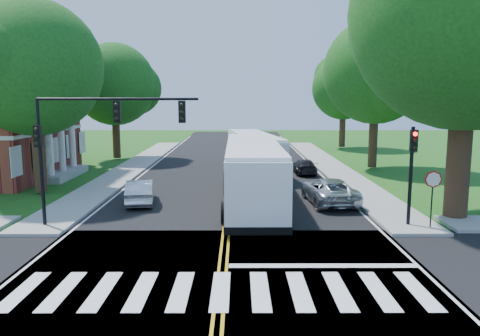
{
  "coord_description": "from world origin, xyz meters",
  "views": [
    {
      "loc": [
        0.56,
        -13.97,
        5.82
      ],
      "look_at": [
        0.61,
        8.62,
        2.4
      ],
      "focal_mm": 35.0,
      "sensor_mm": 36.0,
      "label": 1
    }
  ],
  "objects_px": {
    "dark_sedan": "(304,166)",
    "bus_follow": "(254,152)",
    "suv": "(329,191)",
    "signal_ne": "(412,163)",
    "hatchback": "(140,192)",
    "signal_nw": "(92,131)",
    "bus_lead": "(253,172)"
  },
  "relations": [
    {
      "from": "dark_sedan",
      "to": "bus_follow",
      "type": "bearing_deg",
      "value": -11.61
    },
    {
      "from": "suv",
      "to": "dark_sedan",
      "type": "relative_size",
      "value": 1.31
    },
    {
      "from": "signal_ne",
      "to": "suv",
      "type": "relative_size",
      "value": 0.86
    },
    {
      "from": "hatchback",
      "to": "suv",
      "type": "height_order",
      "value": "suv"
    },
    {
      "from": "dark_sedan",
      "to": "hatchback",
      "type": "bearing_deg",
      "value": 41.54
    },
    {
      "from": "signal_nw",
      "to": "dark_sedan",
      "type": "xyz_separation_m",
      "value": [
        11.39,
        15.04,
        -3.8
      ]
    },
    {
      "from": "bus_lead",
      "to": "bus_follow",
      "type": "distance_m",
      "value": 10.95
    },
    {
      "from": "signal_nw",
      "to": "bus_follow",
      "type": "bearing_deg",
      "value": 64.09
    },
    {
      "from": "bus_lead",
      "to": "hatchback",
      "type": "relative_size",
      "value": 3.23
    },
    {
      "from": "bus_lead",
      "to": "bus_follow",
      "type": "xyz_separation_m",
      "value": [
        0.44,
        10.94,
        -0.19
      ]
    },
    {
      "from": "bus_follow",
      "to": "suv",
      "type": "relative_size",
      "value": 2.34
    },
    {
      "from": "bus_lead",
      "to": "hatchback",
      "type": "bearing_deg",
      "value": -1.83
    },
    {
      "from": "signal_ne",
      "to": "hatchback",
      "type": "bearing_deg",
      "value": 159.74
    },
    {
      "from": "signal_nw",
      "to": "bus_lead",
      "type": "xyz_separation_m",
      "value": [
        7.16,
        4.69,
        -2.58
      ]
    },
    {
      "from": "signal_nw",
      "to": "dark_sedan",
      "type": "distance_m",
      "value": 19.25
    },
    {
      "from": "bus_lead",
      "to": "dark_sedan",
      "type": "xyz_separation_m",
      "value": [
        4.23,
        10.36,
        -1.22
      ]
    },
    {
      "from": "signal_ne",
      "to": "hatchback",
      "type": "relative_size",
      "value": 1.09
    },
    {
      "from": "dark_sedan",
      "to": "suv",
      "type": "bearing_deg",
      "value": 87.22
    },
    {
      "from": "signal_ne",
      "to": "bus_lead",
      "type": "relative_size",
      "value": 0.34
    },
    {
      "from": "hatchback",
      "to": "dark_sedan",
      "type": "distance_m",
      "value": 14.58
    },
    {
      "from": "signal_nw",
      "to": "bus_follow",
      "type": "distance_m",
      "value": 17.59
    },
    {
      "from": "bus_follow",
      "to": "hatchback",
      "type": "distance_m",
      "value": 12.69
    },
    {
      "from": "signal_nw",
      "to": "signal_ne",
      "type": "height_order",
      "value": "signal_nw"
    },
    {
      "from": "bus_lead",
      "to": "dark_sedan",
      "type": "relative_size",
      "value": 3.37
    },
    {
      "from": "hatchback",
      "to": "dark_sedan",
      "type": "bearing_deg",
      "value": -144.96
    },
    {
      "from": "signal_ne",
      "to": "bus_follow",
      "type": "distance_m",
      "value": 16.95
    },
    {
      "from": "hatchback",
      "to": "dark_sedan",
      "type": "relative_size",
      "value": 1.04
    },
    {
      "from": "signal_nw",
      "to": "bus_lead",
      "type": "height_order",
      "value": "signal_nw"
    },
    {
      "from": "signal_nw",
      "to": "hatchback",
      "type": "xyz_separation_m",
      "value": [
        0.97,
        4.84,
        -3.7
      ]
    },
    {
      "from": "signal_nw",
      "to": "bus_lead",
      "type": "distance_m",
      "value": 8.93
    },
    {
      "from": "signal_nw",
      "to": "dark_sedan",
      "type": "relative_size",
      "value": 1.84
    },
    {
      "from": "signal_ne",
      "to": "suv",
      "type": "bearing_deg",
      "value": 118.54
    }
  ]
}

